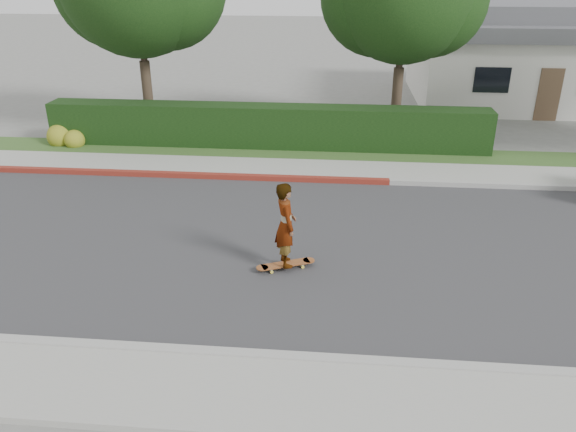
% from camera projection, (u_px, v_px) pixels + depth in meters
% --- Properties ---
extents(ground, '(120.00, 120.00, 0.00)m').
position_uv_depth(ground, '(357.00, 248.00, 12.67)').
color(ground, slate).
rests_on(ground, ground).
extents(road, '(60.00, 8.00, 0.01)m').
position_uv_depth(road, '(357.00, 248.00, 12.67)').
color(road, '#2D2D30').
rests_on(road, ground).
extents(curb_near, '(60.00, 0.20, 0.15)m').
position_uv_depth(curb_near, '(363.00, 363.00, 8.92)').
color(curb_near, '#9E9E99').
rests_on(curb_near, ground).
extents(sidewalk_near, '(60.00, 1.60, 0.12)m').
position_uv_depth(sidewalk_near, '(364.00, 404.00, 8.11)').
color(sidewalk_near, gray).
rests_on(sidewalk_near, ground).
extents(curb_far, '(60.00, 0.20, 0.15)m').
position_uv_depth(curb_far, '(355.00, 181.00, 16.36)').
color(curb_far, '#9E9E99').
rests_on(curb_far, ground).
extents(curb_red_section, '(12.00, 0.21, 0.15)m').
position_uv_depth(curb_red_section, '(187.00, 175.00, 16.78)').
color(curb_red_section, maroon).
rests_on(curb_red_section, ground).
extents(sidewalk_far, '(60.00, 1.60, 0.12)m').
position_uv_depth(sidewalk_far, '(354.00, 171.00, 17.18)').
color(sidewalk_far, gray).
rests_on(sidewalk_far, ground).
extents(planting_strip, '(60.00, 1.60, 0.10)m').
position_uv_depth(planting_strip, '(354.00, 155.00, 18.64)').
color(planting_strip, '#2D4C1E').
rests_on(planting_strip, ground).
extents(hedge, '(15.00, 1.00, 1.50)m').
position_uv_depth(hedge, '(266.00, 127.00, 19.15)').
color(hedge, black).
rests_on(hedge, ground).
extents(flowering_shrub, '(1.40, 1.00, 0.90)m').
position_uv_depth(flowering_shrub, '(65.00, 138.00, 19.49)').
color(flowering_shrub, '#2D4C19').
rests_on(flowering_shrub, ground).
extents(house, '(10.60, 8.60, 4.30)m').
position_uv_depth(house, '(529.00, 53.00, 25.64)').
color(house, beige).
rests_on(house, ground).
extents(skateboard, '(1.27, 0.74, 0.12)m').
position_uv_depth(skateboard, '(286.00, 264.00, 11.76)').
color(skateboard, yellow).
rests_on(skateboard, ground).
extents(skateboarder, '(0.62, 0.76, 1.80)m').
position_uv_depth(skateboarder, '(286.00, 225.00, 11.38)').
color(skateboarder, white).
rests_on(skateboarder, skateboard).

